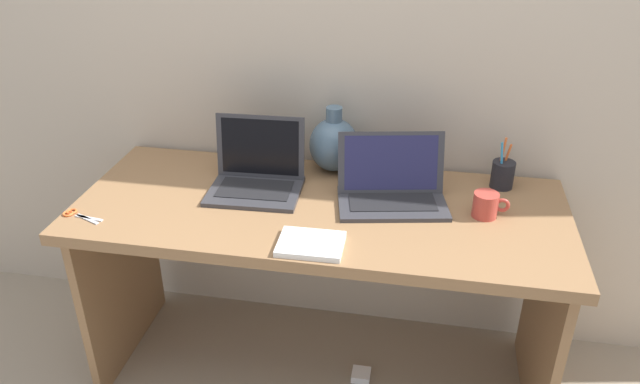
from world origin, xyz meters
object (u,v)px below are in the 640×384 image
at_px(green_vase, 334,144).
at_px(notebook_stack, 311,244).
at_px(scissors, 76,215).
at_px(pen_cup, 503,174).
at_px(laptop_left, 257,171).
at_px(power_brick, 361,375).
at_px(coffee_mug, 486,205).
at_px(laptop_right, 392,185).

xyz_separation_m(green_vase, notebook_stack, (0.02, -0.53, -0.09)).
height_order(green_vase, scissors, green_vase).
xyz_separation_m(green_vase, pen_cup, (0.60, -0.03, -0.05)).
xyz_separation_m(notebook_stack, pen_cup, (0.58, 0.50, 0.04)).
relative_size(laptop_left, power_brick, 4.62).
height_order(coffee_mug, pen_cup, pen_cup).
relative_size(laptop_right, pen_cup, 2.19).
bearing_deg(laptop_left, green_vase, 37.89).
bearing_deg(green_vase, scissors, -147.46).
relative_size(laptop_left, notebook_stack, 1.66).
bearing_deg(pen_cup, green_vase, 176.97).
bearing_deg(laptop_right, power_brick, -124.71).
height_order(laptop_left, scissors, laptop_left).
relative_size(green_vase, scissors, 1.65).
bearing_deg(laptop_right, laptop_left, 178.66).
bearing_deg(pen_cup, power_brick, -149.43).
xyz_separation_m(coffee_mug, power_brick, (-0.37, -0.04, -0.77)).
bearing_deg(scissors, green_vase, 32.54).
distance_m(notebook_stack, power_brick, 0.78).
distance_m(coffee_mug, power_brick, 0.85).
bearing_deg(pen_cup, scissors, -161.57).
distance_m(laptop_right, scissors, 1.04).
bearing_deg(notebook_stack, power_brick, 58.52).
bearing_deg(laptop_left, coffee_mug, -4.78).
distance_m(laptop_right, notebook_stack, 0.40).
bearing_deg(coffee_mug, scissors, -169.67).
bearing_deg(coffee_mug, pen_cup, 73.16).
bearing_deg(green_vase, laptop_left, -142.11).
distance_m(scissors, power_brick, 1.19).
bearing_deg(power_brick, laptop_right, 55.29).
bearing_deg(laptop_right, scissors, -163.67).
xyz_separation_m(pen_cup, power_brick, (-0.44, -0.26, -0.78)).
bearing_deg(coffee_mug, laptop_left, 175.22).
relative_size(laptop_right, notebook_stack, 2.03).
distance_m(notebook_stack, coffee_mug, 0.59).
relative_size(coffee_mug, pen_cup, 0.65).
xyz_separation_m(laptop_right, pen_cup, (0.37, 0.16, -0.01)).
height_order(laptop_left, notebook_stack, laptop_left).
height_order(notebook_stack, scissors, notebook_stack).
distance_m(laptop_left, laptop_right, 0.47).
xyz_separation_m(notebook_stack, coffee_mug, (0.52, 0.28, 0.03)).
height_order(laptop_left, pen_cup, laptop_left).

